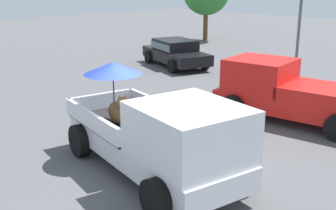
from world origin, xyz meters
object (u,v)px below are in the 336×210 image
(pickup_truck_red, at_px, (289,92))
(motel_sign, at_px, (301,0))
(pickup_truck_main, at_px, (161,136))
(parked_sedan_near, at_px, (175,51))

(pickup_truck_red, bearing_deg, motel_sign, -70.11)
(pickup_truck_red, height_order, motel_sign, motel_sign)
(pickup_truck_main, xyz_separation_m, motel_sign, (-5.61, 15.27, 2.15))
(pickup_truck_main, height_order, pickup_truck_red, pickup_truck_main)
(pickup_truck_main, xyz_separation_m, parked_sedan_near, (-8.73, 9.01, -0.24))
(pickup_truck_main, distance_m, parked_sedan_near, 12.55)
(pickup_truck_main, xyz_separation_m, pickup_truck_red, (-0.29, 5.61, -0.11))
(pickup_truck_main, bearing_deg, parked_sedan_near, 143.46)
(parked_sedan_near, bearing_deg, motel_sign, 80.30)
(pickup_truck_red, relative_size, parked_sedan_near, 1.09)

